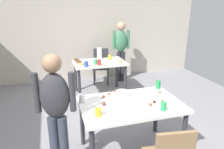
# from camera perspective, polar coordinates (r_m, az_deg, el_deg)

# --- Properties ---
(ground_plane) EXTENTS (6.40, 6.40, 0.00)m
(ground_plane) POSITION_cam_1_polar(r_m,az_deg,el_deg) (3.18, 2.40, -19.43)
(ground_plane) COLOR gray
(wall_back) EXTENTS (6.40, 0.10, 2.60)m
(wall_back) POSITION_cam_1_polar(r_m,az_deg,el_deg) (5.66, -8.17, 11.76)
(wall_back) COLOR #BCB2A3
(wall_back) RESTS_ON ground_plane
(dining_table_near) EXTENTS (1.29, 0.84, 0.75)m
(dining_table_near) POSITION_cam_1_polar(r_m,az_deg,el_deg) (2.78, 4.98, -9.33)
(dining_table_near) COLOR white
(dining_table_near) RESTS_ON ground_plane
(dining_table_far) EXTENTS (1.11, 0.72, 0.75)m
(dining_table_far) POSITION_cam_1_polar(r_m,az_deg,el_deg) (4.65, -3.39, 2.11)
(dining_table_far) COLOR silver
(dining_table_far) RESTS_ON ground_plane
(chair_far_table) EXTENTS (0.49, 0.49, 0.87)m
(chair_far_table) POSITION_cam_1_polar(r_m,az_deg,el_deg) (5.40, -2.97, 2.90)
(chair_far_table) COLOR #2D2D33
(chair_far_table) RESTS_ON ground_plane
(person_girl_near) EXTENTS (0.45, 0.27, 1.48)m
(person_girl_near) POSITION_cam_1_polar(r_m,az_deg,el_deg) (2.43, -14.91, -8.34)
(person_girl_near) COLOR #383D4C
(person_girl_near) RESTS_ON ground_plane
(person_adult_far) EXTENTS (0.45, 0.21, 1.53)m
(person_adult_far) POSITION_cam_1_polar(r_m,az_deg,el_deg) (5.43, 2.44, 7.59)
(person_adult_far) COLOR #28282D
(person_adult_far) RESTS_ON ground_plane
(mixing_bowl) EXTENTS (0.18, 0.18, 0.07)m
(mixing_bowl) POSITION_cam_1_polar(r_m,az_deg,el_deg) (2.90, 2.78, -5.19)
(mixing_bowl) COLOR white
(mixing_bowl) RESTS_ON dining_table_near
(soda_can) EXTENTS (0.07, 0.07, 0.12)m
(soda_can) POSITION_cam_1_polar(r_m,az_deg,el_deg) (3.22, 12.34, -2.68)
(soda_can) COLOR #198438
(soda_can) RESTS_ON dining_table_near
(fork_near) EXTENTS (0.17, 0.02, 0.01)m
(fork_near) POSITION_cam_1_polar(r_m,az_deg,el_deg) (2.60, 1.35, -8.95)
(fork_near) COLOR silver
(fork_near) RESTS_ON dining_table_near
(cup_near_0) EXTENTS (0.08, 0.08, 0.09)m
(cup_near_0) POSITION_cam_1_polar(r_m,az_deg,el_deg) (2.42, -3.72, -10.09)
(cup_near_0) COLOR yellow
(cup_near_0) RESTS_ON dining_table_near
(cup_near_1) EXTENTS (0.09, 0.09, 0.11)m
(cup_near_1) POSITION_cam_1_polar(r_m,az_deg,el_deg) (2.75, -8.15, -6.37)
(cup_near_1) COLOR white
(cup_near_1) RESTS_ON dining_table_near
(cup_near_2) EXTENTS (0.07, 0.07, 0.11)m
(cup_near_2) POSITION_cam_1_polar(r_m,az_deg,el_deg) (2.60, 13.70, -8.33)
(cup_near_2) COLOR green
(cup_near_2) RESTS_ON dining_table_near
(cake_ball_0) EXTENTS (0.05, 0.05, 0.05)m
(cake_ball_0) POSITION_cam_1_polar(r_m,az_deg,el_deg) (2.65, -2.22, -7.89)
(cake_ball_0) COLOR brown
(cake_ball_0) RESTS_ON dining_table_near
(cake_ball_1) EXTENTS (0.04, 0.04, 0.04)m
(cake_ball_1) POSITION_cam_1_polar(r_m,az_deg,el_deg) (2.95, -0.80, -5.18)
(cake_ball_1) COLOR brown
(cake_ball_1) RESTS_ON dining_table_near
(cake_ball_2) EXTENTS (0.04, 0.04, 0.04)m
(cake_ball_2) POSITION_cam_1_polar(r_m,az_deg,el_deg) (3.02, 0.86, -4.54)
(cake_ball_2) COLOR brown
(cake_ball_2) RESTS_ON dining_table_near
(cake_ball_3) EXTENTS (0.04, 0.04, 0.04)m
(cake_ball_3) POSITION_cam_1_polar(r_m,az_deg,el_deg) (2.85, -2.31, -5.95)
(cake_ball_3) COLOR brown
(cake_ball_3) RESTS_ON dining_table_near
(cake_ball_4) EXTENTS (0.05, 0.05, 0.05)m
(cake_ball_4) POSITION_cam_1_polar(r_m,az_deg,el_deg) (3.04, 2.07, -4.31)
(cake_ball_4) COLOR brown
(cake_ball_4) RESTS_ON dining_table_near
(cake_ball_5) EXTENTS (0.04, 0.04, 0.04)m
(cake_ball_5) POSITION_cam_1_polar(r_m,az_deg,el_deg) (2.69, 10.26, -7.86)
(cake_ball_5) COLOR brown
(cake_ball_5) RESTS_ON dining_table_near
(cake_ball_6) EXTENTS (0.04, 0.04, 0.04)m
(cake_ball_6) POSITION_cam_1_polar(r_m,az_deg,el_deg) (3.07, 12.72, -4.68)
(cake_ball_6) COLOR brown
(cake_ball_6) RESTS_ON dining_table_near
(cake_ball_7) EXTENTS (0.04, 0.04, 0.04)m
(cake_ball_7) POSITION_cam_1_polar(r_m,az_deg,el_deg) (2.76, 11.29, -7.21)
(cake_ball_7) COLOR #3D2319
(cake_ball_7) RESTS_ON dining_table_near
(cake_ball_8) EXTENTS (0.05, 0.05, 0.05)m
(cake_ball_8) POSITION_cam_1_polar(r_m,az_deg,el_deg) (2.77, 13.44, -7.22)
(cake_ball_8) COLOR brown
(cake_ball_8) RESTS_ON dining_table_near
(pitcher_far) EXTENTS (0.11, 0.11, 0.26)m
(pitcher_far) POSITION_cam_1_polar(r_m,az_deg,el_deg) (4.83, -3.40, 5.68)
(pitcher_far) COLOR white
(pitcher_far) RESTS_ON dining_table_far
(cup_far_0) EXTENTS (0.09, 0.09, 0.11)m
(cup_far_0) POSITION_cam_1_polar(r_m,az_deg,el_deg) (4.26, -6.99, 2.79)
(cup_far_0) COLOR #3351B2
(cup_far_0) RESTS_ON dining_table_far
(cup_far_1) EXTENTS (0.08, 0.08, 0.10)m
(cup_far_1) POSITION_cam_1_polar(r_m,az_deg,el_deg) (4.42, -4.35, 3.39)
(cup_far_1) COLOR green
(cup_far_1) RESTS_ON dining_table_far
(cup_far_2) EXTENTS (0.08, 0.08, 0.12)m
(cup_far_2) POSITION_cam_1_polar(r_m,az_deg,el_deg) (4.36, -3.47, 3.28)
(cup_far_2) COLOR red
(cup_far_2) RESTS_ON dining_table_far
(cup_far_3) EXTENTS (0.08, 0.08, 0.10)m
(cup_far_3) POSITION_cam_1_polar(r_m,az_deg,el_deg) (4.79, -0.65, 4.65)
(cup_far_3) COLOR yellow
(cup_far_3) RESTS_ON dining_table_far
(donut_far_0) EXTENTS (0.11, 0.11, 0.03)m
(donut_far_0) POSITION_cam_1_polar(r_m,az_deg,el_deg) (4.58, 2.16, 3.54)
(donut_far_0) COLOR gold
(donut_far_0) RESTS_ON dining_table_far
(donut_far_1) EXTENTS (0.11, 0.11, 0.03)m
(donut_far_1) POSITION_cam_1_polar(r_m,az_deg,el_deg) (4.60, -3.72, 3.58)
(donut_far_1) COLOR gold
(donut_far_1) RESTS_ON dining_table_far
(donut_far_2) EXTENTS (0.13, 0.13, 0.04)m
(donut_far_2) POSITION_cam_1_polar(r_m,az_deg,el_deg) (4.61, -9.00, 3.44)
(donut_far_2) COLOR brown
(donut_far_2) RESTS_ON dining_table_far
(donut_far_3) EXTENTS (0.11, 0.11, 0.03)m
(donut_far_3) POSITION_cam_1_polar(r_m,az_deg,el_deg) (4.44, -8.40, 2.86)
(donut_far_3) COLOR gold
(donut_far_3) RESTS_ON dining_table_far
(donut_far_4) EXTENTS (0.13, 0.13, 0.04)m
(donut_far_4) POSITION_cam_1_polar(r_m,az_deg,el_deg) (4.79, -9.60, 3.98)
(donut_far_4) COLOR brown
(donut_far_4) RESTS_ON dining_table_far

